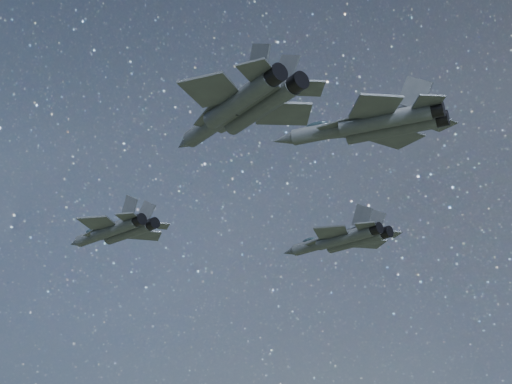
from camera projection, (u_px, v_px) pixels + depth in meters
The scene contains 4 objects.
jet_lead at pixel (116, 230), 84.40m from camera, with size 16.79×11.70×4.22m.
jet_left at pixel (342, 239), 84.09m from camera, with size 16.73×11.55×4.20m.
jet_right at pixel (240, 107), 59.94m from camera, with size 18.53×12.39×4.69m.
jet_slot at pixel (373, 124), 64.80m from camera, with size 17.52×12.07×4.40m.
Camera 1 is at (40.01, -57.37, 116.32)m, focal length 50.00 mm.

